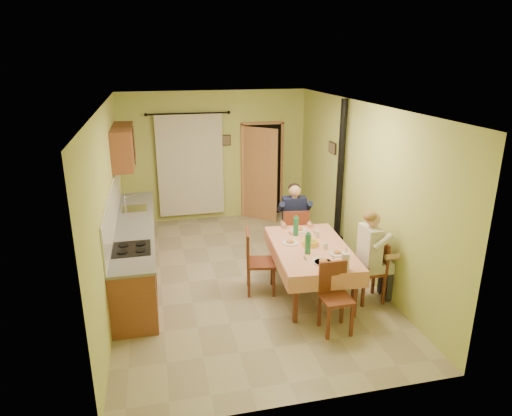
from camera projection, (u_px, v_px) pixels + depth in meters
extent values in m
cube|color=tan|center=(243.00, 276.00, 7.60)|extent=(4.00, 6.00, 0.01)
cube|color=#C9D66E|center=(215.00, 156.00, 9.92)|extent=(4.00, 0.04, 2.80)
cube|color=#C9D66E|center=(303.00, 286.00, 4.38)|extent=(4.00, 0.04, 2.80)
cube|color=#C9D66E|center=(109.00, 205.00, 6.72)|extent=(0.04, 6.00, 2.80)
cube|color=#C9D66E|center=(360.00, 188.00, 7.57)|extent=(0.04, 6.00, 2.80)
cube|color=white|center=(241.00, 105.00, 6.70)|extent=(4.00, 6.00, 0.04)
cube|color=brown|center=(136.00, 252.00, 7.46)|extent=(0.60, 3.60, 0.88)
cube|color=gray|center=(134.00, 226.00, 7.32)|extent=(0.64, 3.64, 0.04)
cube|color=white|center=(113.00, 207.00, 7.15)|extent=(0.02, 3.60, 0.66)
cube|color=silver|center=(135.00, 209.00, 8.05)|extent=(0.42, 0.42, 0.03)
cube|color=black|center=(132.00, 249.00, 6.39)|extent=(0.52, 0.56, 0.02)
cube|color=black|center=(156.00, 277.00, 6.60)|extent=(0.01, 0.55, 0.55)
cube|color=brown|center=(123.00, 146.00, 8.16)|extent=(0.35, 1.40, 0.70)
cylinder|color=black|center=(188.00, 114.00, 9.39)|extent=(1.70, 0.04, 0.04)
cube|color=silver|center=(190.00, 165.00, 9.76)|extent=(1.40, 0.06, 2.20)
cube|color=black|center=(262.00, 170.00, 10.24)|extent=(0.84, 0.03, 2.06)
cube|color=tan|center=(243.00, 172.00, 10.13)|extent=(0.06, 0.06, 2.12)
cube|color=tan|center=(281.00, 170.00, 10.33)|extent=(0.06, 0.06, 2.12)
cube|color=tan|center=(262.00, 123.00, 9.89)|extent=(0.96, 0.06, 0.06)
cube|color=tan|center=(260.00, 174.00, 9.95)|extent=(0.63, 0.59, 2.04)
cube|color=#ED997B|center=(311.00, 248.00, 6.87)|extent=(1.24, 1.93, 0.04)
cube|color=#ED997B|center=(329.00, 283.00, 6.04)|extent=(1.10, 0.10, 0.22)
cube|color=#ED997B|center=(297.00, 232.00, 7.78)|extent=(1.10, 0.10, 0.22)
cube|color=#ED997B|center=(275.00, 257.00, 6.83)|extent=(0.15, 1.85, 0.22)
cube|color=#ED997B|center=(346.00, 252.00, 6.99)|extent=(0.15, 1.85, 0.22)
cylinder|color=white|center=(299.00, 230.00, 7.49)|extent=(0.25, 0.25, 0.02)
ellipsoid|color=#CC7233|center=(299.00, 229.00, 7.48)|extent=(0.12, 0.12, 0.05)
cylinder|color=white|center=(323.00, 262.00, 6.33)|extent=(0.25, 0.25, 0.02)
ellipsoid|color=#CC7233|center=(323.00, 261.00, 6.32)|extent=(0.12, 0.12, 0.05)
cylinder|color=white|center=(337.00, 253.00, 6.61)|extent=(0.25, 0.25, 0.02)
ellipsoid|color=#CC7233|center=(337.00, 252.00, 6.61)|extent=(0.12, 0.12, 0.05)
cylinder|color=white|center=(290.00, 243.00, 6.98)|extent=(0.25, 0.25, 0.02)
ellipsoid|color=#CC7233|center=(290.00, 242.00, 6.98)|extent=(0.12, 0.12, 0.05)
cylinder|color=yellow|center=(310.00, 243.00, 6.90)|extent=(0.26, 0.26, 0.08)
cylinder|color=white|center=(322.00, 262.00, 6.35)|extent=(0.28, 0.28, 0.02)
cube|color=tan|center=(322.00, 260.00, 6.34)|extent=(0.07, 0.07, 0.03)
cube|color=tan|center=(325.00, 259.00, 6.37)|extent=(0.07, 0.07, 0.03)
cube|color=tan|center=(322.00, 260.00, 6.34)|extent=(0.04, 0.06, 0.03)
cylinder|color=silver|center=(325.00, 246.00, 6.76)|extent=(0.07, 0.07, 0.10)
cylinder|color=silver|center=(317.00, 234.00, 7.20)|extent=(0.07, 0.07, 0.10)
cylinder|color=white|center=(345.00, 261.00, 6.12)|extent=(0.11, 0.11, 0.22)
cylinder|color=silver|center=(346.00, 259.00, 6.11)|extent=(0.02, 0.02, 0.30)
cube|color=brown|center=(294.00, 236.00, 8.02)|extent=(0.50, 0.50, 0.04)
cube|color=brown|center=(296.00, 225.00, 7.74)|extent=(0.44, 0.10, 0.51)
cube|color=brown|center=(336.00, 299.00, 5.95)|extent=(0.39, 0.39, 0.04)
cube|color=brown|center=(332.00, 277.00, 6.03)|extent=(0.38, 0.04, 0.44)
cube|color=brown|center=(370.00, 271.00, 6.72)|extent=(0.39, 0.39, 0.04)
cube|color=brown|center=(382.00, 255.00, 6.68)|extent=(0.04, 0.39, 0.44)
cube|color=brown|center=(261.00, 263.00, 6.98)|extent=(0.51, 0.51, 0.04)
cube|color=brown|center=(248.00, 247.00, 6.89)|extent=(0.12, 0.44, 0.50)
cube|color=#141938|center=(295.00, 234.00, 7.90)|extent=(0.41, 0.45, 0.16)
cube|color=#141938|center=(294.00, 212.00, 7.91)|extent=(0.43, 0.27, 0.54)
sphere|color=tan|center=(295.00, 191.00, 7.77)|extent=(0.21, 0.21, 0.21)
ellipsoid|color=black|center=(294.00, 188.00, 7.80)|extent=(0.21, 0.21, 0.16)
cube|color=silver|center=(376.00, 265.00, 6.71)|extent=(0.40, 0.36, 0.16)
cube|color=silver|center=(370.00, 244.00, 6.57)|extent=(0.22, 0.40, 0.54)
sphere|color=tan|center=(373.00, 219.00, 6.45)|extent=(0.21, 0.21, 0.21)
ellipsoid|color=olive|center=(371.00, 216.00, 6.43)|extent=(0.21, 0.21, 0.16)
cylinder|color=black|center=(340.00, 179.00, 8.10)|extent=(0.12, 0.12, 2.80)
cylinder|color=black|center=(336.00, 244.00, 8.50)|extent=(0.24, 0.24, 0.30)
cube|color=black|center=(226.00, 140.00, 9.83)|extent=(0.19, 0.03, 0.23)
cube|color=brown|center=(332.00, 148.00, 8.53)|extent=(0.03, 0.31, 0.21)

